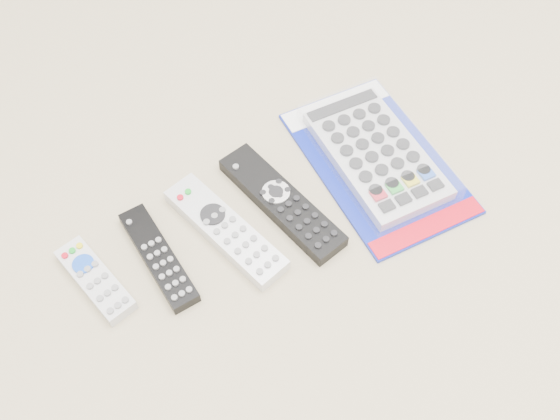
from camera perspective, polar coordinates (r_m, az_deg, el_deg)
remote_small_grey at (r=0.83m, az=-16.53°, el=-6.12°), size 0.05×0.13×0.02m
remote_slim_black at (r=0.83m, az=-11.03°, el=-4.26°), size 0.05×0.17×0.02m
remote_silver_dvd at (r=0.84m, az=-4.99°, el=-1.82°), size 0.08×0.20×0.02m
remote_large_black at (r=0.86m, az=0.17°, el=0.73°), size 0.07×0.22×0.02m
jumbo_remote_packaged at (r=0.92m, az=8.81°, el=5.11°), size 0.22×0.31×0.04m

